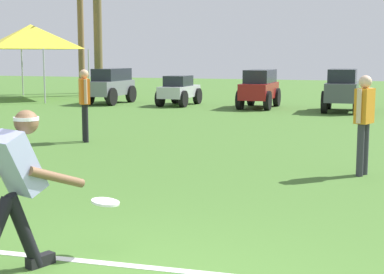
{
  "coord_description": "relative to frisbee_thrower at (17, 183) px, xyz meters",
  "views": [
    {
      "loc": [
        1.98,
        -3.8,
        1.88
      ],
      "look_at": [
        -0.33,
        2.74,
        0.9
      ],
      "focal_mm": 55.0,
      "sensor_mm": 36.0,
      "label": 1
    }
  ],
  "objects": [
    {
      "name": "field_line_paint",
      "position": [
        1.05,
        0.48,
        -0.79
      ],
      "size": [
        21.64,
        1.54,
        0.01
      ],
      "primitive_type": "cube",
      "rotation": [
        0.0,
        0.0,
        0.07
      ],
      "color": "white",
      "rests_on": "ground_plane"
    },
    {
      "name": "frisbee_thrower",
      "position": [
        0.0,
        0.0,
        0.0
      ],
      "size": [
        0.69,
        1.01,
        1.41
      ],
      "color": "black",
      "rests_on": "ground_plane"
    },
    {
      "name": "frisbee_in_flight",
      "position": [
        0.47,
        0.7,
        -0.3
      ],
      "size": [
        0.33,
        0.33,
        0.06
      ],
      "color": "white"
    },
    {
      "name": "teammate_midfield",
      "position": [
        -3.33,
        6.99,
        0.15
      ],
      "size": [
        0.37,
        0.43,
        1.56
      ],
      "color": "black",
      "rests_on": "ground_plane"
    },
    {
      "name": "teammate_deep",
      "position": [
        2.54,
        5.29,
        0.15
      ],
      "size": [
        0.3,
        0.49,
        1.56
      ],
      "color": "#33333D",
      "rests_on": "ground_plane"
    },
    {
      "name": "parked_car_slot_a",
      "position": [
        -7.45,
        16.19,
        -0.07
      ],
      "size": [
        1.14,
        2.4,
        1.34
      ],
      "color": "slate",
      "rests_on": "ground_plane"
    },
    {
      "name": "parked_car_slot_b",
      "position": [
        -4.69,
        16.31,
        -0.23
      ],
      "size": [
        1.1,
        2.21,
        1.1
      ],
      "color": "#B7BABF",
      "rests_on": "ground_plane"
    },
    {
      "name": "parked_car_slot_c",
      "position": [
        -1.64,
        16.29,
        -0.07
      ],
      "size": [
        1.17,
        2.41,
        1.34
      ],
      "color": "maroon",
      "rests_on": "ground_plane"
    },
    {
      "name": "parked_car_slot_d",
      "position": [
        1.25,
        15.84,
        -0.05
      ],
      "size": [
        1.23,
        2.38,
        1.4
      ],
      "color": "#474C51",
      "rests_on": "ground_plane"
    },
    {
      "name": "palm_tree_far_left",
      "position": [
        -11.57,
        21.11,
        2.68
      ],
      "size": [
        3.78,
        3.31,
        5.42
      ],
      "color": "brown",
      "rests_on": "ground_plane"
    },
    {
      "name": "palm_tree_left_of_centre",
      "position": [
        -10.09,
        20.15,
        2.55
      ],
      "size": [
        3.09,
        3.01,
        5.9
      ],
      "color": "brown",
      "rests_on": "ground_plane"
    },
    {
      "name": "event_tent",
      "position": [
        -11.65,
        17.17,
        1.81
      ],
      "size": [
        3.64,
        3.64,
        3.12
      ],
      "color": "#B2B5BA",
      "rests_on": "ground_plane"
    }
  ]
}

